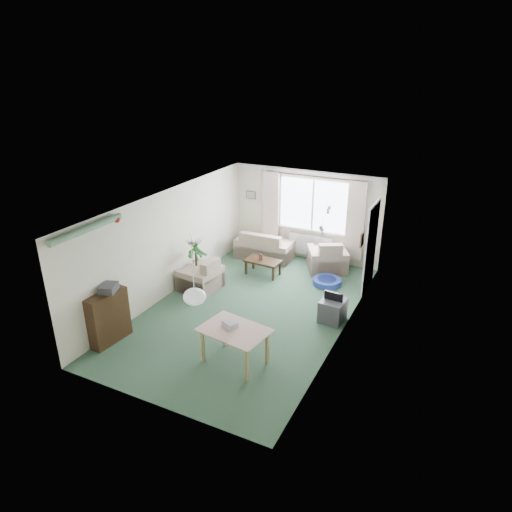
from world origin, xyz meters
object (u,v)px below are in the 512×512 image
at_px(tv_cube, 333,310).
at_px(pet_bed, 327,282).
at_px(houseplant, 196,262).
at_px(dining_table, 235,347).
at_px(sofa, 265,244).
at_px(bookshelf, 108,318).
at_px(coffee_table, 263,267).
at_px(armchair_corner, 327,255).
at_px(armchair_left, 200,273).

height_order(tv_cube, pet_bed, tv_cube).
xyz_separation_m(houseplant, dining_table, (2.25, -2.25, -0.29)).
distance_m(sofa, bookshelf, 5.02).
bearing_deg(tv_cube, pet_bed, 115.76).
bearing_deg(dining_table, houseplant, 135.02).
height_order(sofa, coffee_table, sofa).
height_order(armchair_corner, bookshelf, bookshelf).
relative_size(armchair_left, coffee_table, 1.01).
distance_m(coffee_table, tv_cube, 2.61).
bearing_deg(bookshelf, sofa, 84.63).
height_order(armchair_left, bookshelf, bookshelf).
bearing_deg(armchair_left, bookshelf, -2.50).
height_order(sofa, dining_table, sofa).
xyz_separation_m(sofa, armchair_left, (-0.56, -2.34, 0.01)).
bearing_deg(sofa, coffee_table, 111.27).
height_order(coffee_table, dining_table, dining_table).
xyz_separation_m(armchair_corner, dining_table, (-0.22, -4.47, -0.09)).
bearing_deg(tv_cube, bookshelf, -139.92).
relative_size(armchair_corner, coffee_table, 1.08).
height_order(bookshelf, tv_cube, bookshelf).
height_order(coffee_table, pet_bed, coffee_table).
relative_size(sofa, armchair_left, 1.75).
bearing_deg(armchair_corner, pet_bed, 80.33).
bearing_deg(pet_bed, houseplant, -152.34).
bearing_deg(armchair_corner, houseplant, 13.75).
bearing_deg(dining_table, sofa, 108.91).
xyz_separation_m(sofa, pet_bed, (2.03, -0.82, -0.31)).
relative_size(armchair_left, dining_table, 0.82).
distance_m(armchair_corner, dining_table, 4.48).
height_order(sofa, armchair_left, armchair_left).
height_order(armchair_corner, pet_bed, armchair_corner).
distance_m(coffee_table, houseplant, 1.74).
xyz_separation_m(dining_table, tv_cube, (1.10, 2.13, -0.09)).
bearing_deg(houseplant, pet_bed, 27.66).
bearing_deg(bookshelf, dining_table, 15.21).
distance_m(houseplant, pet_bed, 3.13).
distance_m(armchair_corner, bookshelf, 5.59).
height_order(bookshelf, pet_bed, bookshelf).
xyz_separation_m(armchair_left, pet_bed, (2.58, 1.52, -0.32)).
relative_size(bookshelf, dining_table, 0.96).
relative_size(armchair_corner, pet_bed, 1.37).
height_order(sofa, armchair_corner, armchair_corner).
bearing_deg(coffee_table, houseplant, -131.80).
xyz_separation_m(armchair_left, coffee_table, (0.98, 1.35, -0.19)).
bearing_deg(bookshelf, tv_cube, 40.97).
height_order(armchair_left, tv_cube, armchair_left).
bearing_deg(houseplant, bookshelf, -94.04).
relative_size(coffee_table, houseplant, 0.70).
xyz_separation_m(houseplant, tv_cube, (3.35, -0.11, -0.38)).
xyz_separation_m(dining_table, pet_bed, (0.49, 3.68, -0.26)).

